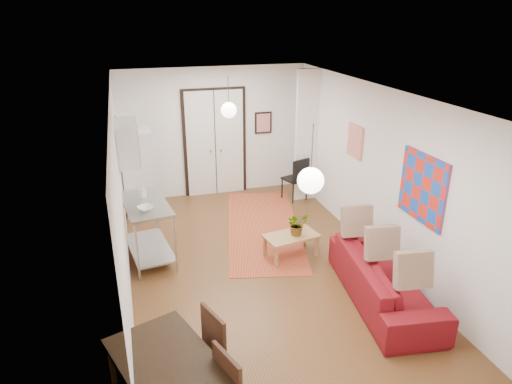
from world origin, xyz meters
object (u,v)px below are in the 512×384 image
object	(u,v)px
fridge	(139,173)
dining_chair_near	(194,347)
sofa	(384,279)
dining_table	(171,372)
black_side_chair	(293,173)
coffee_table	(291,238)
kitchen_counter	(147,221)

from	to	relation	value
fridge	dining_chair_near	size ratio (longest dim) A/B	1.73
sofa	dining_table	size ratio (longest dim) A/B	1.40
sofa	dining_table	distance (m)	3.55
dining_table	sofa	bearing A→B (deg)	23.43
dining_table	dining_chair_near	size ratio (longest dim) A/B	1.66
black_side_chair	dining_chair_near	bearing A→B (deg)	39.70
coffee_table	black_side_chair	size ratio (longest dim) A/B	1.00
sofa	kitchen_counter	distance (m)	3.93
dining_table	dining_chair_near	xyz separation A→B (m)	(0.29, 0.45, -0.14)
black_side_chair	sofa	bearing A→B (deg)	69.08
dining_table	black_side_chair	bearing A→B (deg)	58.62
black_side_chair	kitchen_counter	bearing A→B (deg)	10.45
coffee_table	kitchen_counter	world-z (taller)	kitchen_counter
kitchen_counter	dining_table	size ratio (longest dim) A/B	0.85
coffee_table	sofa	bearing A→B (deg)	-62.10
kitchen_counter	black_side_chair	world-z (taller)	kitchen_counter
sofa	dining_table	bearing A→B (deg)	121.43
sofa	fridge	size ratio (longest dim) A/B	1.34
sofa	coffee_table	xyz separation A→B (m)	(-0.85, 1.60, 0.00)
dining_chair_near	sofa	bearing A→B (deg)	88.34
coffee_table	dining_chair_near	xyz separation A→B (m)	(-2.09, -2.55, 0.25)
coffee_table	dining_table	bearing A→B (deg)	-128.43
kitchen_counter	dining_chair_near	distance (m)	3.18
kitchen_counter	dining_table	distance (m)	3.63
fridge	dining_chair_near	xyz separation A→B (m)	(0.29, -5.19, -0.29)
dining_table	black_side_chair	distance (m)	6.47
dining_table	black_side_chair	world-z (taller)	black_side_chair
coffee_table	black_side_chair	xyz separation A→B (m)	(0.98, 2.52, 0.23)
kitchen_counter	dining_chair_near	bearing A→B (deg)	-92.95
coffee_table	kitchen_counter	bearing A→B (deg)	165.37
dining_table	black_side_chair	xyz separation A→B (m)	(3.37, 5.52, -0.16)
sofa	kitchen_counter	xyz separation A→B (m)	(-3.22, 2.22, 0.35)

